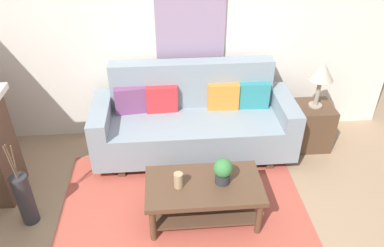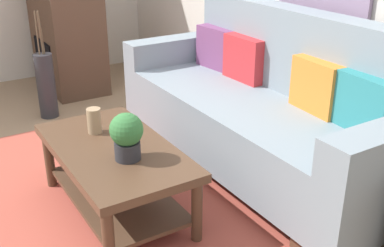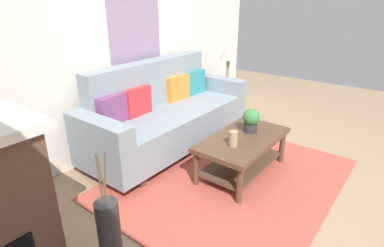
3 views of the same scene
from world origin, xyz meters
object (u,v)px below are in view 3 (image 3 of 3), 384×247
(throw_pillow_plum, at_px, (112,110))
(table_lamp, at_px, (229,54))
(throw_pillow_orange, at_px, (177,88))
(throw_pillow_crimson, at_px, (137,101))
(coffee_table, at_px, (243,147))
(floor_vase, at_px, (110,237))
(couch, at_px, (167,115))
(throw_pillow_teal, at_px, (194,82))
(potted_plant_tabletop, at_px, (251,120))
(framed_painting, at_px, (135,30))
(side_table, at_px, (227,98))
(tabletop_vase, at_px, (233,139))

(throw_pillow_plum, bearing_deg, table_lamp, -2.88)
(throw_pillow_orange, bearing_deg, table_lamp, -5.73)
(throw_pillow_crimson, relative_size, coffee_table, 0.33)
(throw_pillow_orange, relative_size, floor_vase, 0.64)
(couch, xyz_separation_m, throw_pillow_teal, (0.72, 0.13, 0.25))
(coffee_table, distance_m, potted_plant_tabletop, 0.31)
(framed_painting, bearing_deg, throw_pillow_orange, -43.44)
(potted_plant_tabletop, height_order, side_table, potted_plant_tabletop)
(coffee_table, xyz_separation_m, side_table, (1.44, 1.09, -0.03))
(throw_pillow_orange, height_order, side_table, throw_pillow_orange)
(throw_pillow_teal, xyz_separation_m, framed_painting, (-0.72, 0.34, 0.75))
(tabletop_vase, height_order, potted_plant_tabletop, potted_plant_tabletop)
(throw_pillow_plum, distance_m, throw_pillow_teal, 1.44)
(throw_pillow_crimson, bearing_deg, throw_pillow_teal, 0.00)
(throw_pillow_orange, relative_size, side_table, 0.64)
(couch, distance_m, floor_vase, 1.96)
(coffee_table, bearing_deg, framed_painting, 90.17)
(couch, bearing_deg, throw_pillow_plum, 170.14)
(table_lamp, bearing_deg, throw_pillow_crimson, 176.55)
(couch, height_order, floor_vase, couch)
(throw_pillow_crimson, height_order, table_lamp, table_lamp)
(tabletop_vase, xyz_separation_m, side_table, (1.68, 1.10, -0.23))
(couch, bearing_deg, side_table, 0.64)
(couch, xyz_separation_m, framed_painting, (0.00, 0.47, 1.00))
(coffee_table, height_order, table_lamp, table_lamp)
(throw_pillow_teal, distance_m, framed_painting, 1.09)
(framed_painting, bearing_deg, throw_pillow_plum, -154.66)
(potted_plant_tabletop, bearing_deg, table_lamp, 40.32)
(throw_pillow_plum, xyz_separation_m, table_lamp, (2.17, -0.11, 0.31))
(tabletop_vase, bearing_deg, throw_pillow_orange, 63.86)
(throw_pillow_teal, bearing_deg, throw_pillow_crimson, 180.00)
(coffee_table, bearing_deg, tabletop_vase, -176.13)
(throw_pillow_orange, distance_m, throw_pillow_teal, 0.36)
(throw_pillow_crimson, relative_size, throw_pillow_teal, 1.00)
(side_table, bearing_deg, throw_pillow_teal, 171.47)
(side_table, height_order, framed_painting, framed_painting)
(throw_pillow_teal, height_order, floor_vase, throw_pillow_teal)
(framed_painting, bearing_deg, throw_pillow_crimson, -136.56)
(throw_pillow_orange, relative_size, tabletop_vase, 2.33)
(table_lamp, bearing_deg, potted_plant_tabletop, -139.68)
(throw_pillow_crimson, xyz_separation_m, table_lamp, (1.81, -0.11, 0.31))
(floor_vase, bearing_deg, side_table, 17.73)
(potted_plant_tabletop, height_order, table_lamp, table_lamp)
(tabletop_vase, distance_m, table_lamp, 2.07)
(side_table, xyz_separation_m, floor_vase, (-3.14, -1.00, 0.00))
(couch, distance_m, table_lamp, 1.55)
(throw_pillow_teal, height_order, framed_painting, framed_painting)
(throw_pillow_plum, height_order, floor_vase, throw_pillow_plum)
(couch, bearing_deg, floor_vase, -149.70)
(tabletop_vase, distance_m, side_table, 2.02)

